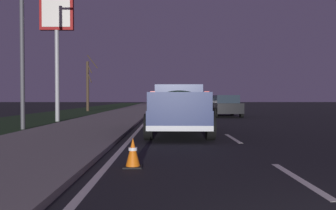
% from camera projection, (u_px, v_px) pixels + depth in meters
% --- Properties ---
extents(ground, '(144.00, 144.00, 0.00)m').
position_uv_depth(ground, '(191.00, 113.00, 29.22)').
color(ground, black).
extents(sidewalk_shoulder, '(108.00, 4.00, 0.12)m').
position_uv_depth(sidewalk_shoulder, '(128.00, 112.00, 29.20)').
color(sidewalk_shoulder, gray).
rests_on(sidewalk_shoulder, ground).
extents(grass_verge, '(108.00, 6.00, 0.01)m').
position_uv_depth(grass_verge, '(72.00, 113.00, 29.18)').
color(grass_verge, '#1E3819').
rests_on(grass_verge, ground).
extents(lane_markings, '(108.18, 3.54, 0.01)m').
position_uv_depth(lane_markings, '(164.00, 112.00, 31.58)').
color(lane_markings, silver).
rests_on(lane_markings, ground).
extents(pickup_truck, '(5.47, 2.38, 1.87)m').
position_uv_depth(pickup_truck, '(179.00, 108.00, 12.36)').
color(pickup_truck, '#141E4C').
rests_on(pickup_truck, ground).
extents(sedan_black, '(4.44, 2.10, 1.54)m').
position_uv_depth(sedan_black, '(224.00, 106.00, 23.76)').
color(sedan_black, black).
rests_on(sedan_black, ground).
extents(sedan_white, '(4.45, 2.10, 1.54)m').
position_uv_depth(sedan_white, '(170.00, 103.00, 38.73)').
color(sedan_white, silver).
rests_on(sedan_white, ground).
extents(gas_price_sign, '(0.27, 1.90, 7.41)m').
position_uv_depth(gas_price_sign, '(57.00, 23.00, 18.57)').
color(gas_price_sign, '#99999E').
rests_on(gas_price_sign, ground).
extents(street_light_near, '(0.36, 1.97, 7.04)m').
position_uv_depth(street_light_near, '(30.00, 29.00, 13.92)').
color(street_light_near, '#4C4C51').
rests_on(street_light_near, ground).
extents(bare_tree_far, '(1.53, 1.07, 5.73)m').
position_uv_depth(bare_tree_far, '(88.00, 85.00, 33.04)').
color(bare_tree_far, '#423323').
rests_on(bare_tree_far, ground).
extents(traffic_cone_near, '(0.36, 0.36, 0.58)m').
position_uv_depth(traffic_cone_near, '(133.00, 153.00, 6.37)').
color(traffic_cone_near, black).
rests_on(traffic_cone_near, ground).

